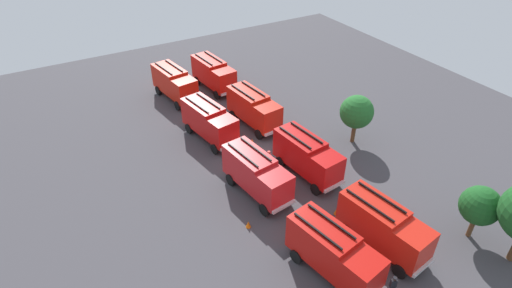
# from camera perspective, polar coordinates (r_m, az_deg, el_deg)

# --- Properties ---
(ground_plane) EXTENTS (66.95, 66.95, 0.00)m
(ground_plane) POSITION_cam_1_polar(r_m,az_deg,el_deg) (41.20, -0.00, -1.60)
(ground_plane) COLOR #423F44
(fire_truck_0) EXTENTS (7.47, 3.57, 3.88)m
(fire_truck_0) POSITION_cam_1_polar(r_m,az_deg,el_deg) (51.26, -11.17, 8.31)
(fire_truck_0) COLOR red
(fire_truck_0) RESTS_ON ground
(fire_truck_1) EXTENTS (7.50, 3.67, 3.88)m
(fire_truck_1) POSITION_cam_1_polar(r_m,az_deg,el_deg) (42.90, -6.46, 3.23)
(fire_truck_1) COLOR red
(fire_truck_1) RESTS_ON ground
(fire_truck_2) EXTENTS (7.45, 3.50, 3.88)m
(fire_truck_2) POSITION_cam_1_polar(r_m,az_deg,el_deg) (35.56, 0.08, -4.01)
(fire_truck_2) COLOR red
(fire_truck_2) RESTS_ON ground
(fire_truck_3) EXTENTS (7.52, 3.77, 3.88)m
(fire_truck_3) POSITION_cam_1_polar(r_m,az_deg,el_deg) (29.82, 10.62, -14.34)
(fire_truck_3) COLOR red
(fire_truck_3) RESTS_ON ground
(fire_truck_4) EXTENTS (7.41, 3.33, 3.88)m
(fire_truck_4) POSITION_cam_1_polar(r_m,az_deg,el_deg) (52.99, -5.89, 9.70)
(fire_truck_4) COLOR red
(fire_truck_4) RESTS_ON ground
(fire_truck_5) EXTENTS (7.41, 3.36, 3.88)m
(fire_truck_5) POSITION_cam_1_polar(r_m,az_deg,el_deg) (44.94, -0.34, 5.04)
(fire_truck_5) COLOR red
(fire_truck_5) RESTS_ON ground
(fire_truck_6) EXTENTS (7.42, 3.36, 3.88)m
(fire_truck_6) POSITION_cam_1_polar(r_m,az_deg,el_deg) (37.88, 7.04, -1.56)
(fire_truck_6) COLOR red
(fire_truck_6) RESTS_ON ground
(fire_truck_7) EXTENTS (7.48, 3.59, 3.88)m
(fire_truck_7) POSITION_cam_1_polar(r_m,az_deg,el_deg) (32.38, 17.13, -10.66)
(fire_truck_7) COLOR red
(fire_truck_7) RESTS_ON ground
(firefighter_0) EXTENTS (0.39, 0.48, 1.70)m
(firefighter_0) POSITION_cam_1_polar(r_m,az_deg,el_deg) (30.55, 18.34, -17.92)
(firefighter_0) COLOR black
(firefighter_0) RESTS_ON ground
(firefighter_1) EXTENTS (0.45, 0.29, 1.79)m
(firefighter_1) POSITION_cam_1_polar(r_m,az_deg,el_deg) (39.18, 1.77, -1.96)
(firefighter_1) COLOR black
(firefighter_1) RESTS_ON ground
(firefighter_2) EXTENTS (0.48, 0.45, 1.75)m
(firefighter_2) POSITION_cam_1_polar(r_m,az_deg,el_deg) (48.45, 0.36, 5.80)
(firefighter_2) COLOR black
(firefighter_2) RESTS_ON ground
(tree_0) EXTENTS (3.38, 3.38, 5.24)m
(tree_0) POSITION_cam_1_polar(r_m,az_deg,el_deg) (42.59, 13.69, 4.29)
(tree_0) COLOR brown
(tree_0) RESTS_ON ground
(tree_1) EXTENTS (3.01, 3.01, 4.67)m
(tree_1) POSITION_cam_1_polar(r_m,az_deg,el_deg) (35.23, 28.47, -7.48)
(tree_1) COLOR brown
(tree_1) RESTS_ON ground
(traffic_cone_0) EXTENTS (0.46, 0.46, 0.66)m
(traffic_cone_0) POSITION_cam_1_polar(r_m,az_deg,el_deg) (35.35, 11.08, -9.03)
(traffic_cone_0) COLOR #F2600C
(traffic_cone_0) RESTS_ON ground
(traffic_cone_1) EXTENTS (0.42, 0.42, 0.61)m
(traffic_cone_1) POSITION_cam_1_polar(r_m,az_deg,el_deg) (33.67, -1.07, -10.98)
(traffic_cone_1) COLOR #F2600C
(traffic_cone_1) RESTS_ON ground
(traffic_cone_2) EXTENTS (0.47, 0.47, 0.68)m
(traffic_cone_2) POSITION_cam_1_polar(r_m,az_deg,el_deg) (42.61, -0.52, 0.33)
(traffic_cone_2) COLOR #F2600C
(traffic_cone_2) RESTS_ON ground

